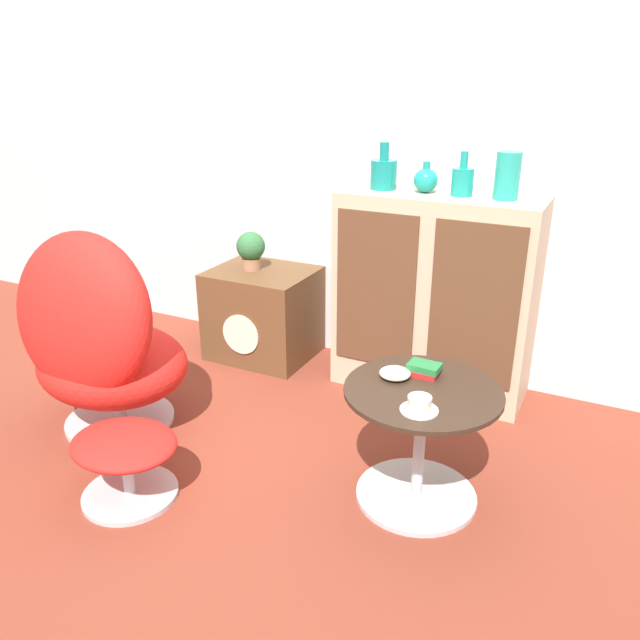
{
  "coord_description": "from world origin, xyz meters",
  "views": [
    {
      "loc": [
        1.27,
        -1.75,
        1.57
      ],
      "look_at": [
        0.15,
        0.5,
        0.55
      ],
      "focal_mm": 35.0,
      "sensor_mm": 36.0,
      "label": 1
    }
  ],
  "objects": [
    {
      "name": "book_stack",
      "position": [
        0.67,
        0.33,
        0.5
      ],
      "size": [
        0.13,
        0.09,
        0.05
      ],
      "color": "red",
      "rests_on": "coffee_table"
    },
    {
      "name": "tv_console",
      "position": [
        -0.52,
        1.09,
        0.26
      ],
      "size": [
        0.56,
        0.48,
        0.51
      ],
      "color": "brown",
      "rests_on": "ground_plane"
    },
    {
      "name": "egg_chair",
      "position": [
        -0.73,
        0.06,
        0.44
      ],
      "size": [
        0.72,
        0.66,
        0.97
      ],
      "color": "#B7B7BC",
      "rests_on": "ground_plane"
    },
    {
      "name": "vase_inner_right",
      "position": [
        0.56,
        1.14,
        1.09
      ],
      "size": [
        0.1,
        0.1,
        0.2
      ],
      "color": "teal",
      "rests_on": "sideboard"
    },
    {
      "name": "teacup",
      "position": [
        0.74,
        0.06,
        0.5
      ],
      "size": [
        0.13,
        0.13,
        0.05
      ],
      "color": "silver",
      "rests_on": "coffee_table"
    },
    {
      "name": "ottoman",
      "position": [
        -0.3,
        -0.28,
        0.2
      ],
      "size": [
        0.43,
        0.37,
        0.28
      ],
      "color": "#B7B7BC",
      "rests_on": "ground_plane"
    },
    {
      "name": "coffee_table",
      "position": [
        0.71,
        0.22,
        0.27
      ],
      "size": [
        0.58,
        0.58,
        0.48
      ],
      "color": "#B7B7BC",
      "rests_on": "ground_plane"
    },
    {
      "name": "sideboard",
      "position": [
        0.47,
        1.14,
        0.51
      ],
      "size": [
        0.97,
        0.39,
        1.02
      ],
      "color": "tan",
      "rests_on": "ground_plane"
    },
    {
      "name": "potted_plant",
      "position": [
        -0.58,
        1.1,
        0.63
      ],
      "size": [
        0.16,
        0.16,
        0.21
      ],
      "color": "#996B4C",
      "rests_on": "tv_console"
    },
    {
      "name": "ground_plane",
      "position": [
        0.0,
        0.0,
        0.0
      ],
      "size": [
        12.0,
        12.0,
        0.0
      ],
      "primitive_type": "plane",
      "color": "brown"
    },
    {
      "name": "wall_back",
      "position": [
        0.0,
        1.36,
        1.3
      ],
      "size": [
        6.4,
        0.06,
        2.6
      ],
      "color": "silver",
      "rests_on": "ground_plane"
    },
    {
      "name": "vase_rightmost",
      "position": [
        0.76,
        1.14,
        1.12
      ],
      "size": [
        0.11,
        0.11,
        0.21
      ],
      "color": "teal",
      "rests_on": "sideboard"
    },
    {
      "name": "bowl",
      "position": [
        0.58,
        0.26,
        0.5
      ],
      "size": [
        0.12,
        0.12,
        0.04
      ],
      "color": "beige",
      "rests_on": "coffee_table"
    },
    {
      "name": "vase_inner_left",
      "position": [
        0.39,
        1.14,
        1.07
      ],
      "size": [
        0.11,
        0.11,
        0.15
      ],
      "color": "teal",
      "rests_on": "sideboard"
    },
    {
      "name": "vase_leftmost",
      "position": [
        0.17,
        1.14,
        1.09
      ],
      "size": [
        0.13,
        0.13,
        0.22
      ],
      "color": "#147A75",
      "rests_on": "sideboard"
    }
  ]
}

